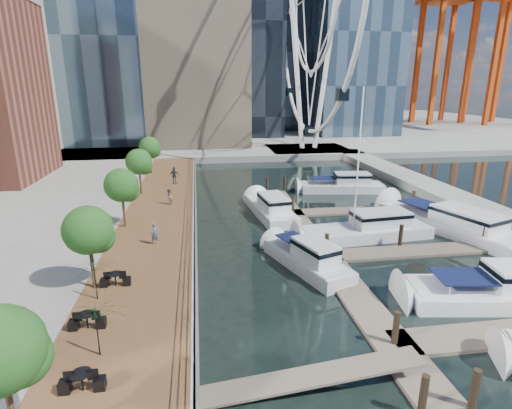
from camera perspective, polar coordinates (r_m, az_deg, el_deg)
name	(u,v)px	position (r m, az deg, el deg)	size (l,w,h in m)	color
ground	(318,327)	(20.97, 8.85, -16.93)	(520.00, 520.00, 0.00)	black
boardwalk	(158,226)	(33.66, -13.80, -3.05)	(6.00, 60.00, 1.00)	brown
seawall	(195,225)	(33.49, -8.68, -2.86)	(0.25, 60.00, 1.00)	#595954
land_far	(215,126)	(119.28, -5.82, 11.12)	(200.00, 114.00, 1.00)	gray
breakwater	(447,197)	(46.02, 25.68, 1.02)	(4.00, 60.00, 1.00)	gray
pier	(308,151)	(72.22, 7.47, 7.60)	(14.00, 12.00, 1.00)	gray
railing	(193,213)	(33.17, -8.93, -1.19)	(0.10, 60.00, 1.05)	white
floating_docks	(381,237)	(31.83, 17.42, -4.51)	(16.00, 34.00, 2.60)	#6D6051
port_cranes	(451,56)	(134.35, 26.07, 18.55)	(40.00, 52.00, 38.00)	#D84C14
street_trees	(121,185)	(32.00, -18.69, 2.61)	(2.60, 42.60, 4.60)	#3F2B1C
cafe_tables	(85,348)	(18.43, -23.25, -18.30)	(2.50, 13.70, 0.74)	black
yacht_foreground	(503,302)	(26.65, 31.82, -11.72)	(3.12, 11.65, 2.15)	white
pedestrian_near	(155,234)	(28.41, -14.26, -4.07)	(0.55, 0.36, 1.52)	#52566D
pedestrian_mid	(169,196)	(37.67, -12.35, 1.13)	(0.73, 0.57, 1.51)	#816459
pedestrian_far	(175,175)	(45.60, -11.56, 4.09)	(1.13, 0.47, 1.92)	#343741
moored_yachts	(372,235)	(33.59, 16.27, -4.20)	(20.12, 35.64, 11.50)	white
cafe_seating	(69,367)	(16.23, -25.12, -20.27)	(4.00, 14.57, 2.60)	#0E3620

